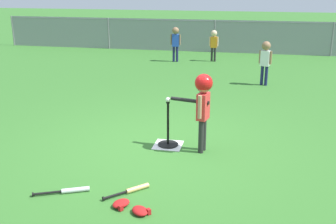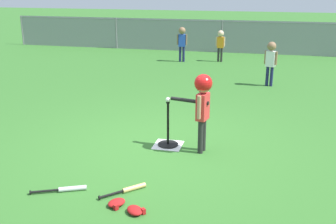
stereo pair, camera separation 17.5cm
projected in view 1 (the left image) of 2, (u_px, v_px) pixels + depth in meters
The scene contains 13 objects.
ground_plane at pixel (157, 147), 6.32m from camera, with size 60.00×60.00×0.00m, color #336B28.
home_plate at pixel (168, 145), 6.39m from camera, with size 0.44×0.44×0.01m, color white.
batting_tee at pixel (168, 138), 6.36m from camera, with size 0.32×0.32×0.71m.
baseball_on_tee at pixel (168, 100), 6.16m from camera, with size 0.07×0.07×0.07m, color white.
batter_child at pixel (203, 97), 5.91m from camera, with size 0.63×0.34×1.20m.
fielder_near_right at pixel (265, 57), 9.86m from camera, with size 0.31×0.21×1.08m.
fielder_deep_right at pixel (214, 41), 12.83m from camera, with size 0.29×0.20×0.99m.
fielder_deep_left at pixel (175, 40), 12.77m from camera, with size 0.32×0.22×1.09m.
spare_bat_silver at pixel (70, 191), 4.95m from camera, with size 0.64×0.33×0.06m.
spare_bat_wood at pixel (133, 190), 4.97m from camera, with size 0.48×0.48×0.06m.
glove_by_plate at pixel (140, 211), 4.51m from camera, with size 0.27×0.27×0.07m.
glove_near_bats at pixel (121, 204), 4.65m from camera, with size 0.25×0.27×0.07m.
outfield_fence at pixel (214, 35), 14.53m from camera, with size 16.06×0.06×1.15m.
Camera 1 is at (1.36, -5.68, 2.47)m, focal length 43.37 mm.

